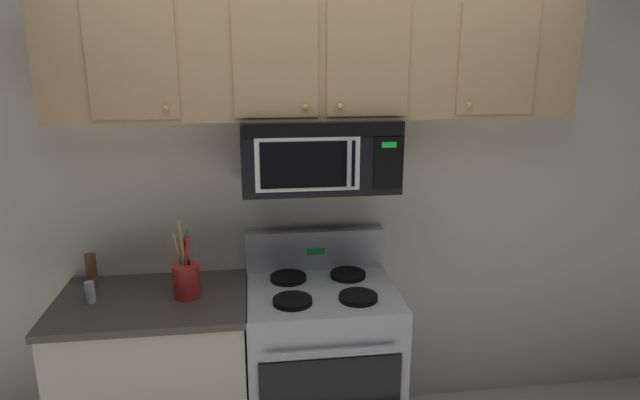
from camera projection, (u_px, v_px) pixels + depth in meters
The scene contains 8 objects.
back_wall at pixel (313, 186), 2.97m from camera, with size 5.20×0.10×2.70m, color silver.
stove_range at pixel (322, 364), 2.85m from camera, with size 0.76×0.69×1.12m.
over_range_microwave at pixel (319, 154), 2.67m from camera, with size 0.76×0.43×0.35m.
upper_cabinets at pixel (318, 60), 2.58m from camera, with size 2.50×0.36×0.55m.
counter_segment at pixel (159, 378), 2.76m from camera, with size 0.93×0.65×0.90m.
utensil_crock_red at pixel (186, 278), 2.63m from camera, with size 0.13×0.13×0.40m.
salt_shaker at pixel (90, 292), 2.58m from camera, with size 0.05×0.05×0.11m.
pepper_mill at pixel (92, 271), 2.73m from camera, with size 0.06×0.06×0.18m, color brown.
Camera 1 is at (-0.33, -2.08, 2.05)m, focal length 30.30 mm.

